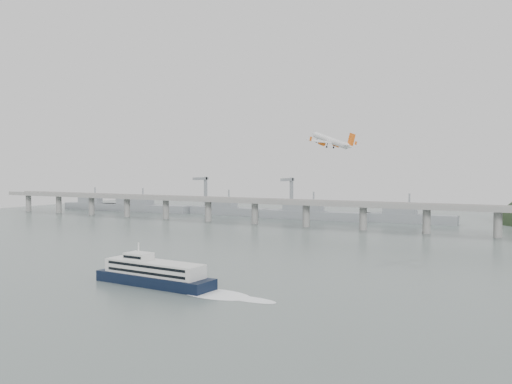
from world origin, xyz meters
The scene contains 5 objects.
ground centered at (0.00, 0.00, 0.00)m, with size 900.00×900.00×0.00m, color #556360.
bridge centered at (-1.15, 200.00, 17.65)m, with size 800.00×22.00×23.90m.
distant_fleet centered at (-155.36, 265.08, 6.22)m, with size 453.00×60.90×40.00m.
ferry centered at (4.13, -43.85, 4.80)m, with size 93.89×19.50×17.70m.
airliner centered at (35.03, 86.84, 66.64)m, with size 36.61×34.82×14.07m.
Camera 1 is at (152.23, -225.15, 50.16)m, focal length 38.00 mm.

